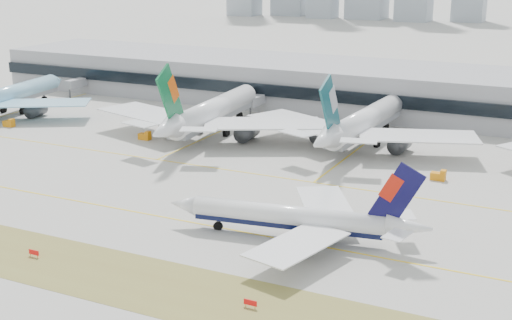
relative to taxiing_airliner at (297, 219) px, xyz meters
The scene contains 11 objects.
ground 27.24m from the taxiing_airliner, behind, with size 3000.00×3000.00×0.00m, color #AAA79F.
taxiing_airliner is the anchor object (origin of this frame).
widebody_korean 141.73m from the taxiing_airliner, 155.66° to the left, with size 62.81×62.03×22.62m.
widebody_eva 82.19m from the taxiing_airliner, 130.92° to the left, with size 71.31×70.01×25.50m.
widebody_cathay 71.18m from the taxiing_airliner, 98.12° to the left, with size 68.09×66.60×24.29m.
terminal 121.50m from the taxiing_airliner, 102.69° to the left, with size 280.00×43.10×15.00m.
hold_sign_left 48.28m from the taxiing_airliner, 143.95° to the right, with size 2.20×0.15×1.35m.
hold_sign_right 28.85m from the taxiing_airliner, 81.47° to the right, with size 2.20×0.15×1.35m.
gse_c 51.27m from the taxiing_airliner, 71.50° to the left, with size 3.55×2.00×2.60m.
gse_b 84.90m from the taxiing_airliner, 144.19° to the left, with size 3.55×2.00×2.60m.
gse_a 124.35m from the taxiing_airliner, 159.10° to the left, with size 3.55×2.00×2.60m.
Camera 1 is at (74.89, -119.92, 52.30)m, focal length 50.00 mm.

